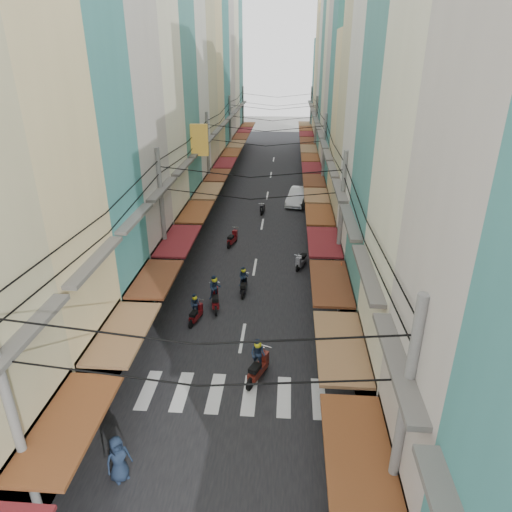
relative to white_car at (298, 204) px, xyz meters
The scene contains 15 objects.
ground 19.80m from the white_car, 98.58° to the right, with size 160.00×160.00×0.00m, color slate.
road 2.98m from the white_car, behind, with size 10.00×80.00×0.02m, color black.
sidewalk_left 9.46m from the white_car, behind, with size 3.00×80.00×0.06m, color gray.
sidewalk_right 3.57m from the white_car, ahead, with size 3.00×80.00×0.06m, color gray.
crosswalk 25.75m from the white_car, 96.58° to the right, with size 7.55×2.40×0.01m.
building_row_left 14.93m from the white_car, 164.49° to the right, with size 7.80×67.67×23.70m.
building_row_right 11.09m from the white_car, 32.26° to the right, with size 7.80×68.98×22.59m.
utility_poles 8.54m from the white_car, 122.89° to the right, with size 10.20×66.13×8.20m.
white_car is the anchor object (origin of this frame).
bicycle 19.18m from the white_car, 76.28° to the right, with size 0.57×1.52×1.05m, color black.
moving_scooters 18.14m from the white_car, 100.90° to the right, with size 5.93×23.61×1.98m.
parked_scooters 22.36m from the white_car, 85.80° to the right, with size 12.93×11.90×0.99m.
pedestrians 19.68m from the white_car, 112.17° to the right, with size 12.36×24.42×2.20m.
market_umbrella 27.59m from the white_car, 81.91° to the right, with size 2.13×2.13×2.25m.
traffic_sign 19.45m from the white_car, 84.57° to the right, with size 0.10×0.69×3.13m.
Camera 1 is at (2.03, -20.51, 12.82)m, focal length 32.00 mm.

